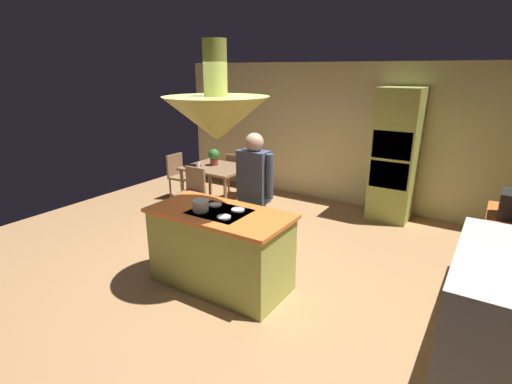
# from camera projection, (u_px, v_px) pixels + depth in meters

# --- Properties ---
(ground) EXTENTS (8.16, 8.16, 0.00)m
(ground) POSITION_uv_depth(u_px,v_px,m) (232.00, 277.00, 4.74)
(ground) COLOR #AD7F51
(wall_back) EXTENTS (6.80, 0.10, 2.55)m
(wall_back) POSITION_uv_depth(u_px,v_px,m) (340.00, 134.00, 7.12)
(wall_back) COLOR beige
(wall_back) RESTS_ON ground
(kitchen_island) EXTENTS (1.62, 0.82, 0.94)m
(kitchen_island) POSITION_uv_depth(u_px,v_px,m) (221.00, 248.00, 4.44)
(kitchen_island) COLOR #A0A84C
(kitchen_island) RESTS_ON ground
(oven_tower) EXTENTS (0.66, 0.62, 2.16)m
(oven_tower) POSITION_uv_depth(u_px,v_px,m) (395.00, 156.00, 6.29)
(oven_tower) COLOR #A0A84C
(oven_tower) RESTS_ON ground
(dining_table) EXTENTS (1.09, 0.90, 0.76)m
(dining_table) POSITION_uv_depth(u_px,v_px,m) (217.00, 172.00, 6.93)
(dining_table) COLOR #8D684A
(dining_table) RESTS_ON ground
(person_at_island) EXTENTS (0.53, 0.23, 1.71)m
(person_at_island) POSITION_uv_depth(u_px,v_px,m) (254.00, 191.00, 4.81)
(person_at_island) COLOR tan
(person_at_island) RESTS_ON ground
(range_hood) EXTENTS (1.10, 1.10, 1.00)m
(range_hood) POSITION_uv_depth(u_px,v_px,m) (217.00, 116.00, 3.98)
(range_hood) COLOR #A0A84C
(pendant_light_over_table) EXTENTS (0.32, 0.32, 0.82)m
(pendant_light_over_table) POSITION_uv_depth(u_px,v_px,m) (214.00, 104.00, 6.57)
(pendant_light_over_table) COLOR beige
(chair_facing_island) EXTENTS (0.40, 0.40, 0.87)m
(chair_facing_island) POSITION_uv_depth(u_px,v_px,m) (192.00, 190.00, 6.44)
(chair_facing_island) COLOR #8D684A
(chair_facing_island) RESTS_ON ground
(chair_by_back_wall) EXTENTS (0.40, 0.40, 0.87)m
(chair_by_back_wall) POSITION_uv_depth(u_px,v_px,m) (238.00, 172.00, 7.52)
(chair_by_back_wall) COLOR #8D684A
(chair_by_back_wall) RESTS_ON ground
(chair_at_corner) EXTENTS (0.40, 0.40, 0.87)m
(chair_at_corner) POSITION_uv_depth(u_px,v_px,m) (179.00, 173.00, 7.46)
(chair_at_corner) COLOR #8D684A
(chair_at_corner) RESTS_ON ground
(potted_plant_on_table) EXTENTS (0.20, 0.20, 0.30)m
(potted_plant_on_table) POSITION_uv_depth(u_px,v_px,m) (214.00, 156.00, 6.97)
(potted_plant_on_table) COLOR #99382D
(potted_plant_on_table) RESTS_ON dining_table
(cup_on_table) EXTENTS (0.07, 0.07, 0.09)m
(cup_on_table) POSITION_uv_depth(u_px,v_px,m) (198.00, 165.00, 6.83)
(cup_on_table) COLOR white
(cup_on_table) RESTS_ON dining_table
(cooking_pot_on_cooktop) EXTENTS (0.18, 0.18, 0.12)m
(cooking_pot_on_cooktop) POSITION_uv_depth(u_px,v_px,m) (200.00, 205.00, 4.25)
(cooking_pot_on_cooktop) COLOR #B2B2B7
(cooking_pot_on_cooktop) RESTS_ON kitchen_island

